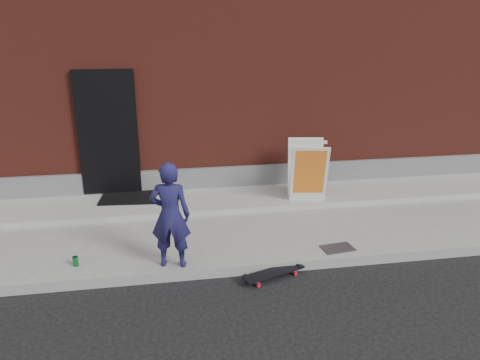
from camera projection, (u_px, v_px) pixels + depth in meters
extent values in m
plane|color=black|center=(288.00, 272.00, 6.51)|extent=(80.00, 80.00, 0.00)
cube|color=gray|center=(265.00, 223.00, 7.88)|extent=(20.00, 3.00, 0.15)
cube|color=#979791|center=(255.00, 198.00, 8.68)|extent=(20.00, 1.20, 0.10)
cube|color=maroon|center=(222.00, 54.00, 12.24)|extent=(20.00, 8.00, 5.00)
cube|color=slate|center=(249.00, 175.00, 9.14)|extent=(20.00, 0.10, 0.40)
cube|color=black|center=(108.00, 133.00, 8.41)|extent=(1.05, 0.12, 2.25)
imported|color=#1D1A4A|center=(170.00, 215.00, 6.16)|extent=(0.59, 0.44, 1.46)
cylinder|color=red|center=(287.00, 267.00, 6.57)|extent=(0.07, 0.05, 0.06)
cylinder|color=red|center=(295.00, 273.00, 6.41)|extent=(0.07, 0.05, 0.06)
cylinder|color=red|center=(251.00, 278.00, 6.28)|extent=(0.07, 0.05, 0.06)
cylinder|color=red|center=(258.00, 285.00, 6.13)|extent=(0.07, 0.05, 0.06)
cube|color=#9D9DA1|center=(291.00, 268.00, 6.48)|extent=(0.12, 0.20, 0.02)
cube|color=#9D9DA1|center=(255.00, 279.00, 6.19)|extent=(0.12, 0.20, 0.02)
cube|color=black|center=(273.00, 272.00, 6.33)|extent=(0.89, 0.51, 0.02)
cube|color=silver|center=(309.00, 175.00, 8.14)|extent=(0.68, 0.39, 1.05)
cube|color=silver|center=(305.00, 167.00, 8.59)|extent=(0.68, 0.39, 1.05)
cube|color=yellow|center=(309.00, 178.00, 8.13)|extent=(0.56, 0.30, 0.83)
cube|color=silver|center=(309.00, 142.00, 8.20)|extent=(0.64, 0.15, 0.05)
cylinder|color=#177535|center=(76.00, 261.00, 6.35)|extent=(0.09, 0.09, 0.14)
cube|color=black|center=(129.00, 196.00, 8.57)|extent=(1.05, 0.88, 0.03)
cube|color=#4E4D52|center=(338.00, 248.00, 6.85)|extent=(0.50, 0.35, 0.01)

